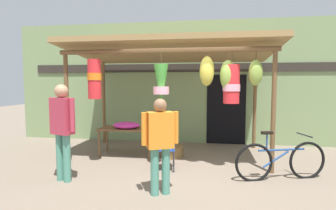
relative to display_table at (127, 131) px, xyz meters
The scene contains 10 objects.
ground_plane 1.70m from the display_table, 27.83° to the right, with size 30.00×30.00×0.00m, color #756656.
shop_facade 2.58m from the display_table, 52.19° to the left, with size 10.73×0.29×3.55m.
market_stall_canopy 2.06m from the display_table, ahead, with size 4.77×2.56×2.71m.
display_table is the anchor object (origin of this frame).
flower_heap_on_table 0.18m from the display_table, 72.28° to the right, with size 0.64×0.45×0.16m.
folding_chair 1.42m from the display_table, 36.91° to the right, with size 0.46×0.46×0.84m.
wicker_basket_by_table 1.18m from the display_table, ahead, with size 0.54×0.54×0.27m, color brown.
parked_bicycle 3.43m from the display_table, 18.77° to the right, with size 1.69×0.61×0.92m.
vendor_in_orange 2.40m from the display_table, 60.16° to the right, with size 0.55×0.37×1.52m.
customer_foreground 1.91m from the display_table, 109.76° to the right, with size 0.56×0.35×1.73m.
Camera 1 is at (0.51, -5.32, 1.75)m, focal length 28.28 mm.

